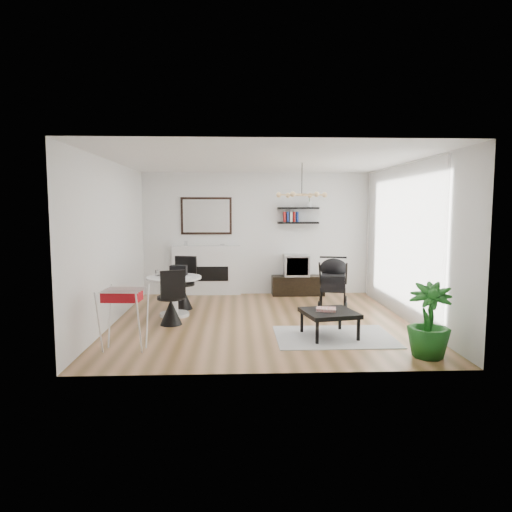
{
  "coord_description": "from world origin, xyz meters",
  "views": [
    {
      "loc": [
        -0.43,
        -7.63,
        1.92
      ],
      "look_at": [
        -0.09,
        0.4,
        1.07
      ],
      "focal_mm": 32.0,
      "sensor_mm": 36.0,
      "label": 1
    }
  ],
  "objects_px": {
    "dining_table": "(174,290)",
    "stroller": "(333,285)",
    "crt_tv": "(296,265)",
    "tv_console": "(298,285)",
    "drying_rack": "(124,318)",
    "potted_plant": "(429,320)",
    "coffee_table": "(329,314)",
    "fireplace": "(207,264)"
  },
  "relations": [
    {
      "from": "stroller",
      "to": "crt_tv",
      "type": "bearing_deg",
      "value": 124.49
    },
    {
      "from": "fireplace",
      "to": "dining_table",
      "type": "relative_size",
      "value": 2.23
    },
    {
      "from": "crt_tv",
      "to": "stroller",
      "type": "distance_m",
      "value": 1.48
    },
    {
      "from": "potted_plant",
      "to": "tv_console",
      "type": "bearing_deg",
      "value": 104.6
    },
    {
      "from": "crt_tv",
      "to": "drying_rack",
      "type": "xyz_separation_m",
      "value": [
        -2.83,
        -3.83,
        -0.22
      ]
    },
    {
      "from": "tv_console",
      "to": "potted_plant",
      "type": "relative_size",
      "value": 1.18
    },
    {
      "from": "dining_table",
      "to": "stroller",
      "type": "height_order",
      "value": "stroller"
    },
    {
      "from": "tv_console",
      "to": "stroller",
      "type": "relative_size",
      "value": 1.07
    },
    {
      "from": "drying_rack",
      "to": "potted_plant",
      "type": "distance_m",
      "value": 4.02
    },
    {
      "from": "tv_console",
      "to": "drying_rack",
      "type": "xyz_separation_m",
      "value": [
        -2.88,
        -3.83,
        0.23
      ]
    },
    {
      "from": "crt_tv",
      "to": "stroller",
      "type": "bearing_deg",
      "value": -68.62
    },
    {
      "from": "crt_tv",
      "to": "drying_rack",
      "type": "distance_m",
      "value": 4.77
    },
    {
      "from": "crt_tv",
      "to": "dining_table",
      "type": "relative_size",
      "value": 0.56
    },
    {
      "from": "crt_tv",
      "to": "coffee_table",
      "type": "xyz_separation_m",
      "value": [
        0.07,
        -3.3,
        -0.32
      ]
    },
    {
      "from": "fireplace",
      "to": "dining_table",
      "type": "height_order",
      "value": "fireplace"
    },
    {
      "from": "tv_console",
      "to": "drying_rack",
      "type": "relative_size",
      "value": 1.35
    },
    {
      "from": "coffee_table",
      "to": "tv_console",
      "type": "bearing_deg",
      "value": 90.47
    },
    {
      "from": "crt_tv",
      "to": "fireplace",
      "type": "bearing_deg",
      "value": 176.03
    },
    {
      "from": "fireplace",
      "to": "crt_tv",
      "type": "distance_m",
      "value": 1.98
    },
    {
      "from": "fireplace",
      "to": "tv_console",
      "type": "distance_m",
      "value": 2.08
    },
    {
      "from": "crt_tv",
      "to": "drying_rack",
      "type": "bearing_deg",
      "value": -126.48
    },
    {
      "from": "stroller",
      "to": "potted_plant",
      "type": "relative_size",
      "value": 1.11
    },
    {
      "from": "coffee_table",
      "to": "potted_plant",
      "type": "xyz_separation_m",
      "value": [
        1.09,
        -0.98,
        0.13
      ]
    },
    {
      "from": "dining_table",
      "to": "stroller",
      "type": "relative_size",
      "value": 0.9
    },
    {
      "from": "stroller",
      "to": "dining_table",
      "type": "bearing_deg",
      "value": -157.53
    },
    {
      "from": "stroller",
      "to": "coffee_table",
      "type": "distance_m",
      "value": 1.99
    },
    {
      "from": "fireplace",
      "to": "coffee_table",
      "type": "bearing_deg",
      "value": -59.25
    },
    {
      "from": "tv_console",
      "to": "coffee_table",
      "type": "xyz_separation_m",
      "value": [
        0.03,
        -3.3,
        0.14
      ]
    },
    {
      "from": "tv_console",
      "to": "drying_rack",
      "type": "distance_m",
      "value": 4.8
    },
    {
      "from": "fireplace",
      "to": "stroller",
      "type": "bearing_deg",
      "value": -30.95
    },
    {
      "from": "coffee_table",
      "to": "fireplace",
      "type": "bearing_deg",
      "value": 120.75
    },
    {
      "from": "stroller",
      "to": "coffee_table",
      "type": "height_order",
      "value": "stroller"
    },
    {
      "from": "crt_tv",
      "to": "coffee_table",
      "type": "distance_m",
      "value": 3.32
    },
    {
      "from": "coffee_table",
      "to": "potted_plant",
      "type": "height_order",
      "value": "potted_plant"
    },
    {
      "from": "tv_console",
      "to": "potted_plant",
      "type": "height_order",
      "value": "potted_plant"
    },
    {
      "from": "dining_table",
      "to": "potted_plant",
      "type": "distance_m",
      "value": 4.33
    },
    {
      "from": "drying_rack",
      "to": "stroller",
      "type": "height_order",
      "value": "stroller"
    },
    {
      "from": "tv_console",
      "to": "stroller",
      "type": "xyz_separation_m",
      "value": [
        0.49,
        -1.37,
        0.25
      ]
    },
    {
      "from": "drying_rack",
      "to": "crt_tv",
      "type": "bearing_deg",
      "value": 57.7
    },
    {
      "from": "fireplace",
      "to": "potted_plant",
      "type": "xyz_separation_m",
      "value": [
        3.13,
        -4.42,
        -0.2
      ]
    },
    {
      "from": "crt_tv",
      "to": "potted_plant",
      "type": "distance_m",
      "value": 4.44
    },
    {
      "from": "stroller",
      "to": "drying_rack",
      "type": "bearing_deg",
      "value": -130.73
    }
  ]
}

